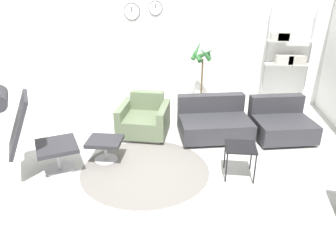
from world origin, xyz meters
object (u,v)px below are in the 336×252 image
(side_table, at_px, (240,150))
(shelf_unit, at_px, (287,50))
(couch_second, at_px, (281,124))
(potted_plant, at_px, (201,80))
(couch_low, at_px, (214,123))
(armchair_red, at_px, (144,120))
(lounge_chair, at_px, (27,126))
(ottoman, at_px, (105,144))

(side_table, bearing_deg, shelf_unit, 68.45)
(couch_second, relative_size, potted_plant, 0.78)
(couch_low, distance_m, side_table, 1.35)
(armchair_red, height_order, couch_low, armchair_red)
(lounge_chair, bearing_deg, couch_second, 84.27)
(ottoman, relative_size, couch_low, 0.38)
(couch_low, bearing_deg, ottoman, 20.62)
(lounge_chair, distance_m, side_table, 2.95)
(armchair_red, distance_m, couch_second, 2.44)
(ottoman, bearing_deg, shelf_unit, 40.53)
(side_table, distance_m, potted_plant, 2.70)
(ottoman, relative_size, potted_plant, 0.36)
(couch_low, height_order, side_table, couch_low)
(side_table, bearing_deg, couch_second, 58.19)
(ottoman, bearing_deg, lounge_chair, -150.57)
(lounge_chair, height_order, couch_second, lounge_chair)
(ottoman, height_order, couch_low, couch_low)
(potted_plant, bearing_deg, ottoman, -121.00)
(couch_second, distance_m, potted_plant, 1.94)
(side_table, bearing_deg, lounge_chair, -174.58)
(potted_plant, xyz_separation_m, shelf_unit, (1.74, 0.32, 0.61))
(potted_plant, bearing_deg, lounge_chair, -128.89)
(lounge_chair, xyz_separation_m, potted_plant, (2.34, 2.90, -0.13))
(lounge_chair, xyz_separation_m, side_table, (2.92, 0.28, -0.35))
(couch_low, xyz_separation_m, couch_second, (1.18, 0.08, -0.00))
(lounge_chair, distance_m, potted_plant, 3.73)
(lounge_chair, xyz_separation_m, ottoman, (0.90, 0.51, -0.50))
(armchair_red, xyz_separation_m, potted_plant, (1.00, 1.36, 0.37))
(shelf_unit, bearing_deg, lounge_chair, -141.67)
(couch_low, relative_size, shelf_unit, 0.67)
(couch_second, bearing_deg, ottoman, 10.01)
(armchair_red, bearing_deg, shelf_unit, -145.91)
(armchair_red, bearing_deg, potted_plant, -123.85)
(couch_low, bearing_deg, shelf_unit, -143.94)
(armchair_red, bearing_deg, ottoman, 69.66)
(lounge_chair, distance_m, couch_low, 3.08)
(lounge_chair, relative_size, potted_plant, 0.90)
(ottoman, xyz_separation_m, shelf_unit, (3.18, 2.72, 0.98))
(armchair_red, distance_m, side_table, 2.03)
(couch_low, bearing_deg, side_table, 92.38)
(couch_second, relative_size, side_table, 2.42)
(armchair_red, height_order, shelf_unit, shelf_unit)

